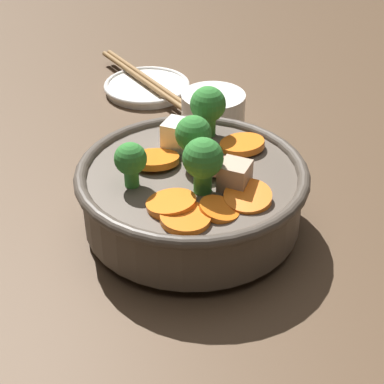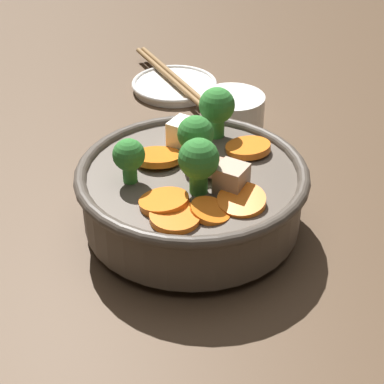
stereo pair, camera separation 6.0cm
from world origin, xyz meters
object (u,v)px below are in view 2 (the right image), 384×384
object	(u,v)px
side_saucer	(174,85)
chopsticks_pair	(174,79)
tea_cup	(232,115)
stirfry_bowl	(192,189)

from	to	relation	value
side_saucer	chopsticks_pair	world-z (taller)	chopsticks_pair
side_saucer	tea_cup	world-z (taller)	tea_cup
tea_cup	stirfry_bowl	bearing A→B (deg)	-93.30
stirfry_bowl	side_saucer	world-z (taller)	stirfry_bowl
tea_cup	chopsticks_pair	bearing A→B (deg)	130.98
side_saucer	tea_cup	bearing A→B (deg)	-49.02
tea_cup	chopsticks_pair	distance (m)	0.15
stirfry_bowl	side_saucer	xyz separation A→B (m)	(-0.08, 0.30, -0.04)
side_saucer	chopsticks_pair	distance (m)	0.01
stirfry_bowl	chopsticks_pair	xyz separation A→B (m)	(-0.08, 0.30, -0.03)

